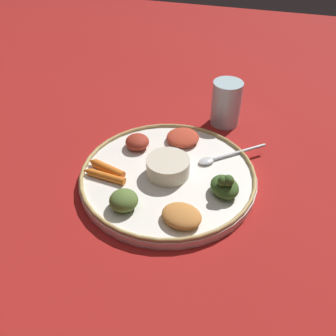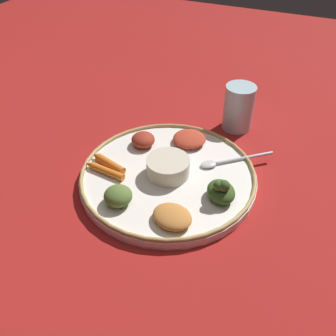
% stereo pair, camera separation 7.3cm
% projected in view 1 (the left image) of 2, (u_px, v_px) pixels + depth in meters
% --- Properties ---
extents(ground_plane, '(2.40, 2.40, 0.00)m').
position_uv_depth(ground_plane, '(168.00, 180.00, 0.76)').
color(ground_plane, maroon).
extents(platter, '(0.36, 0.36, 0.02)m').
position_uv_depth(platter, '(168.00, 177.00, 0.75)').
color(platter, white).
rests_on(platter, ground_plane).
extents(platter_rim, '(0.35, 0.35, 0.01)m').
position_uv_depth(platter_rim, '(168.00, 173.00, 0.74)').
color(platter_rim, tan).
rests_on(platter_rim, platter).
extents(center_bowl, '(0.09, 0.09, 0.04)m').
position_uv_depth(center_bowl, '(168.00, 166.00, 0.73)').
color(center_bowl, beige).
rests_on(center_bowl, platter).
extents(spoon, '(0.14, 0.12, 0.01)m').
position_uv_depth(spoon, '(222.00, 157.00, 0.78)').
color(spoon, silver).
rests_on(spoon, platter).
extents(greens_pile, '(0.08, 0.08, 0.05)m').
position_uv_depth(greens_pile, '(225.00, 186.00, 0.69)').
color(greens_pile, '#385623').
rests_on(greens_pile, platter).
extents(carrot_near_spoon, '(0.09, 0.04, 0.02)m').
position_uv_depth(carrot_near_spoon, '(106.00, 168.00, 0.74)').
color(carrot_near_spoon, orange).
rests_on(carrot_near_spoon, platter).
extents(carrot_outer, '(0.09, 0.02, 0.01)m').
position_uv_depth(carrot_outer, '(104.00, 176.00, 0.73)').
color(carrot_outer, orange).
rests_on(carrot_outer, platter).
extents(mound_collards, '(0.07, 0.07, 0.03)m').
position_uv_depth(mound_collards, '(124.00, 200.00, 0.66)').
color(mound_collards, '#567033').
rests_on(mound_collards, platter).
extents(mound_squash, '(0.08, 0.08, 0.02)m').
position_uv_depth(mound_squash, '(182.00, 216.00, 0.64)').
color(mound_squash, '#C67A38').
rests_on(mound_squash, platter).
extents(mound_beet, '(0.07, 0.07, 0.03)m').
position_uv_depth(mound_beet, '(137.00, 142.00, 0.81)').
color(mound_beet, maroon).
rests_on(mound_beet, platter).
extents(mound_berbere_red, '(0.08, 0.08, 0.02)m').
position_uv_depth(mound_berbere_red, '(182.00, 137.00, 0.83)').
color(mound_berbere_red, '#B73D28').
rests_on(mound_berbere_red, platter).
extents(drinking_glass, '(0.07, 0.07, 0.11)m').
position_uv_depth(drinking_glass, '(226.00, 106.00, 0.89)').
color(drinking_glass, silver).
rests_on(drinking_glass, ground_plane).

